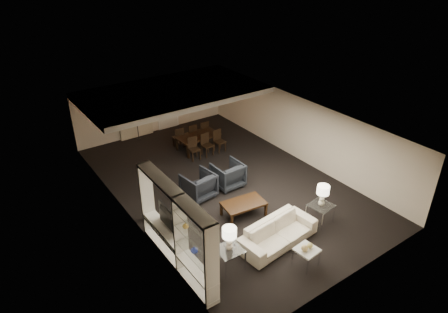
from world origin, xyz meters
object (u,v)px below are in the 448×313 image
at_px(table_lamp_left, 229,239).
at_px(chair_nl, 194,149).
at_px(floor_speaker, 144,207).
at_px(chair_nm, 207,145).
at_px(side_table_right, 320,213).
at_px(vase_blue, 194,250).
at_px(television, 165,220).
at_px(sofa, 278,233).
at_px(chair_fm, 191,134).
at_px(side_table_left, 229,258).
at_px(floor_lamp, 137,124).
at_px(marble_table, 306,257).
at_px(pendant_light, 180,103).
at_px(dining_table, 199,142).
at_px(chair_nr, 220,141).
at_px(armchair_left, 198,185).
at_px(vase_amber, 186,226).
at_px(chair_fl, 178,137).
at_px(armchair_right, 228,175).
at_px(coffee_table, 244,209).
at_px(table_lamp_right, 322,196).
at_px(chair_fr, 203,130).

bearing_deg(table_lamp_left, chair_nl, 67.25).
bearing_deg(floor_speaker, chair_nm, 14.56).
xyz_separation_m(side_table_right, chair_nm, (-0.44, 5.63, 0.15)).
distance_m(table_lamp_left, floor_speaker, 3.29).
bearing_deg(vase_blue, television, 88.88).
bearing_deg(sofa, chair_nl, 77.76).
bearing_deg(chair_fm, side_table_left, 64.84).
bearing_deg(chair_fm, side_table_right, 91.61).
bearing_deg(floor_lamp, table_lamp_left, -98.63).
bearing_deg(table_lamp_left, side_table_left, 0.00).
distance_m(side_table_right, marble_table, 2.03).
xyz_separation_m(pendant_light, chair_nl, (-0.20, -1.34, -1.47)).
height_order(sofa, dining_table, sofa).
bearing_deg(chair_nr, floor_speaker, -154.82).
distance_m(armchair_left, chair_nm, 2.98).
bearing_deg(armchair_left, vase_amber, 47.17).
distance_m(table_lamp_left, chair_fl, 7.34).
xyz_separation_m(sofa, armchair_right, (0.60, 3.30, 0.10)).
bearing_deg(floor_speaker, vase_amber, -110.41).
distance_m(armchair_left, chair_nl, 2.65).
distance_m(side_table_left, vase_blue, 1.35).
xyz_separation_m(coffee_table, table_lamp_right, (1.70, -1.60, 0.72)).
bearing_deg(chair_nm, pendant_light, 103.64).
distance_m(sofa, table_lamp_left, 1.80).
bearing_deg(vase_amber, floor_lamp, 74.10).
bearing_deg(marble_table, chair_fl, 85.30).
bearing_deg(chair_nm, dining_table, 87.08).
bearing_deg(chair_nl, armchair_right, -85.99).
bearing_deg(chair_nl, table_lamp_left, -107.26).
distance_m(armchair_left, floor_lamp, 5.31).
height_order(chair_nl, chair_nm, same).
relative_size(coffee_table, chair_nl, 1.46).
relative_size(side_table_left, chair_nl, 0.73).
distance_m(chair_nl, chair_nr, 1.20).
bearing_deg(chair_nm, chair_fl, 111.86).
bearing_deg(chair_fr, television, 53.15).
xyz_separation_m(coffee_table, chair_fr, (1.86, 5.33, 0.22)).
distance_m(side_table_right, floor_lamp, 8.86).
relative_size(armchair_left, table_lamp_left, 1.44).
bearing_deg(armchair_right, armchair_left, -0.73).
distance_m(side_table_left, chair_nr, 6.66).
relative_size(sofa, vase_blue, 12.86).
bearing_deg(floor_speaker, armchair_left, -13.22).
distance_m(table_lamp_right, chair_fr, 6.95).
bearing_deg(dining_table, armchair_left, -124.28).
distance_m(side_table_right, chair_fr, 6.93).
bearing_deg(armchair_right, chair_fm, -101.04).
bearing_deg(vase_blue, vase_amber, 90.00).
distance_m(dining_table, floor_lamp, 2.88).
relative_size(armchair_left, dining_table, 0.57).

